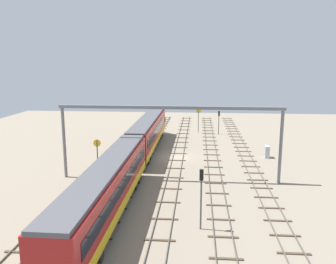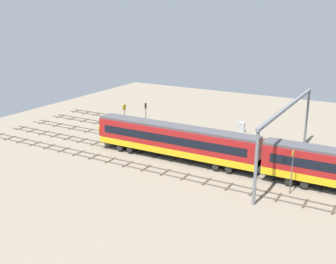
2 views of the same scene
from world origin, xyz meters
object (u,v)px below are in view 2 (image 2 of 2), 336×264
object	(u,v)px
relay_cabinet	(241,127)
signal_light_trackside_departure	(146,112)
speed_sign_near_foreground	(125,113)
overhead_gantry	(288,118)
speed_sign_mid_trackside	(292,167)
train	(257,156)

from	to	relation	value
relay_cabinet	signal_light_trackside_departure	bearing A→B (deg)	20.89
speed_sign_near_foreground	relay_cabinet	distance (m)	20.11
signal_light_trackside_departure	overhead_gantry	bearing A→B (deg)	164.99
speed_sign_mid_trackside	relay_cabinet	distance (m)	24.76
speed_sign_near_foreground	signal_light_trackside_departure	bearing A→B (deg)	-115.35
overhead_gantry	train	bearing A→B (deg)	62.25
relay_cabinet	overhead_gantry	bearing A→B (deg)	129.49
overhead_gantry	signal_light_trackside_departure	bearing A→B (deg)	-15.01
overhead_gantry	relay_cabinet	bearing A→B (deg)	-50.51
train	overhead_gantry	size ratio (longest dim) A/B	1.99
speed_sign_near_foreground	relay_cabinet	world-z (taller)	speed_sign_near_foreground
train	speed_sign_mid_trackside	xyz separation A→B (m)	(-5.05, 3.15, 0.65)
signal_light_trackside_departure	relay_cabinet	bearing A→B (deg)	-159.11
speed_sign_near_foreground	speed_sign_mid_trackside	world-z (taller)	speed_sign_mid_trackside
signal_light_trackside_departure	train	bearing A→B (deg)	154.33
overhead_gantry	relay_cabinet	world-z (taller)	overhead_gantry
train	signal_light_trackside_departure	xyz separation A→B (m)	(24.02, -11.54, 0.26)
speed_sign_mid_trackside	speed_sign_near_foreground	bearing A→B (deg)	-19.44
train	signal_light_trackside_departure	bearing A→B (deg)	-25.67
speed_sign_near_foreground	signal_light_trackside_departure	distance (m)	4.21
speed_sign_near_foreground	relay_cabinet	bearing A→B (deg)	-150.75
overhead_gantry	speed_sign_near_foreground	world-z (taller)	overhead_gantry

